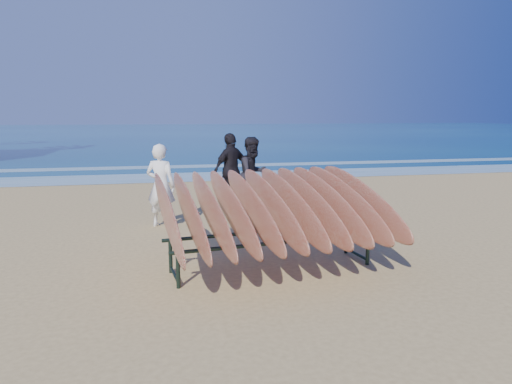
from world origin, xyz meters
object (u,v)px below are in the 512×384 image
(person_dark_b, at_px, (231,170))
(surfboard_rack, at_px, (272,207))
(person_dark_a, at_px, (253,174))
(person_white, at_px, (161,186))

(person_dark_b, bearing_deg, surfboard_rack, 55.89)
(surfboard_rack, height_order, person_dark_a, person_dark_a)
(person_dark_a, relative_size, person_dark_b, 0.96)
(surfboard_rack, height_order, person_white, person_white)
(person_white, height_order, person_dark_b, person_dark_b)
(surfboard_rack, bearing_deg, person_white, 110.50)
(person_white, xyz_separation_m, person_dark_b, (1.75, 1.81, 0.07))
(person_dark_b, bearing_deg, person_white, 13.37)
(person_dark_a, distance_m, person_dark_b, 0.77)
(person_dark_b, bearing_deg, person_dark_a, 92.64)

